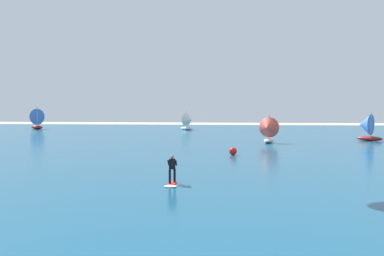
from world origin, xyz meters
name	(u,v)px	position (x,y,z in m)	size (l,w,h in m)	color
ocean	(215,140)	(0.00, 49.06, 0.05)	(160.00, 90.00, 0.10)	navy
kitesurfer	(172,174)	(-1.38, 16.90, 0.70)	(0.72, 1.97, 1.67)	red
sailboat_far_left	(188,121)	(-5.80, 71.00, 1.78)	(3.29, 3.09, 3.66)	silver
sailboat_heeled_over	(366,127)	(19.71, 48.98, 1.90)	(3.53, 3.32, 3.93)	maroon
sailboat_far_right	(35,119)	(-36.63, 72.19, 2.18)	(4.08, 3.82, 4.53)	maroon
sailboat_mid_left	(268,130)	(6.63, 44.29, 1.73)	(2.79, 3.16, 3.55)	silver
marker_buoy	(233,151)	(2.25, 31.45, 0.46)	(0.72, 0.72, 0.72)	red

